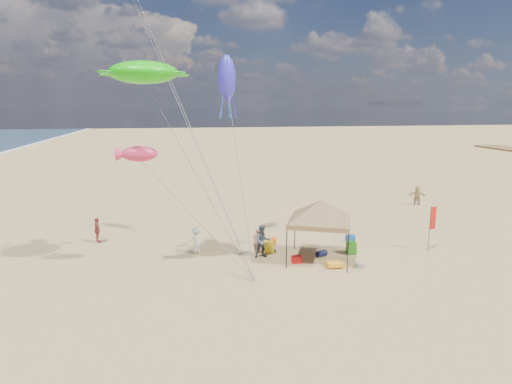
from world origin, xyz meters
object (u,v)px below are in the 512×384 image
(person_near_b, at_px, (263,241))
(person_near_c, at_px, (197,240))
(feather_flag, at_px, (432,221))
(chair_yellow, at_px, (269,247))
(person_far_c, at_px, (417,195))
(cooler_red, at_px, (297,259))
(person_far_a, at_px, (97,230))
(canopy_tent, at_px, (320,203))
(person_near_a, at_px, (257,241))
(chair_green, at_px, (351,248))
(beach_cart, at_px, (335,264))
(cooler_blue, at_px, (350,238))

(person_near_b, relative_size, person_near_c, 1.19)
(feather_flag, distance_m, person_near_c, 13.88)
(chair_yellow, bearing_deg, person_far_c, 32.90)
(cooler_red, height_order, person_far_c, person_far_c)
(person_near_c, distance_m, person_far_a, 6.80)
(canopy_tent, bearing_deg, person_near_a, 152.60)
(chair_green, distance_m, person_far_a, 15.65)
(canopy_tent, relative_size, person_near_a, 3.88)
(canopy_tent, distance_m, person_near_a, 4.42)
(person_near_a, height_order, person_far_c, person_far_c)
(person_near_c, xyz_separation_m, person_far_a, (-6.05, 3.11, 0.00))
(chair_yellow, distance_m, beach_cart, 4.24)
(cooler_red, xyz_separation_m, person_far_c, (13.86, 11.64, 0.66))
(beach_cart, xyz_separation_m, person_near_a, (-3.70, 2.95, 0.56))
(canopy_tent, bearing_deg, person_far_c, 42.40)
(canopy_tent, distance_m, cooler_blue, 5.29)
(cooler_red, relative_size, cooler_blue, 1.00)
(cooler_blue, distance_m, person_far_a, 16.00)
(canopy_tent, distance_m, person_far_c, 17.14)
(canopy_tent, bearing_deg, feather_flag, 3.08)
(person_far_a, bearing_deg, canopy_tent, -132.30)
(cooler_red, distance_m, cooler_blue, 5.43)
(feather_flag, bearing_deg, person_far_a, 165.79)
(person_far_a, bearing_deg, chair_green, -126.89)
(person_near_a, distance_m, person_far_a, 10.22)
(person_near_c, height_order, person_far_c, person_far_c)
(feather_flag, height_order, cooler_blue, feather_flag)
(person_near_c, bearing_deg, person_far_c, -158.65)
(beach_cart, height_order, person_near_c, person_near_c)
(person_near_c, bearing_deg, cooler_blue, 179.99)
(canopy_tent, height_order, person_near_b, canopy_tent)
(cooler_red, relative_size, chair_green, 0.77)
(chair_green, xyz_separation_m, person_near_a, (-5.40, 0.99, 0.41))
(feather_flag, bearing_deg, canopy_tent, -176.92)
(feather_flag, bearing_deg, chair_yellow, 171.98)
(cooler_blue, bearing_deg, person_near_a, -168.21)
(beach_cart, bearing_deg, person_far_a, 153.26)
(person_near_a, bearing_deg, person_near_c, -19.04)
(beach_cart, distance_m, person_near_b, 4.22)
(chair_green, distance_m, beach_cart, 2.60)
(feather_flag, bearing_deg, person_near_c, 172.15)
(person_near_b, bearing_deg, person_near_a, 98.95)
(beach_cart, height_order, person_far_a, person_far_a)
(chair_yellow, height_order, person_far_c, person_far_c)
(cooler_red, height_order, person_near_c, person_near_c)
(cooler_blue, bearing_deg, cooler_red, -144.15)
(feather_flag, relative_size, person_far_a, 1.71)
(person_near_a, distance_m, person_near_b, 0.77)
(person_near_b, relative_size, person_far_a, 1.19)
(chair_green, distance_m, person_near_b, 5.25)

